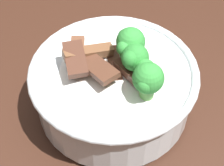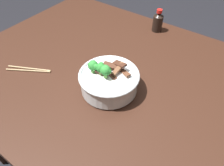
{
  "view_description": "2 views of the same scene",
  "coord_description": "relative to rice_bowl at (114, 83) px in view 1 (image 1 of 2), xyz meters",
  "views": [
    {
      "loc": [
        -0.28,
        0.02,
        1.25
      ],
      "look_at": [
        0.04,
        -0.1,
        0.87
      ],
      "focal_mm": 55.9,
      "sensor_mm": 36.0,
      "label": 1
    },
    {
      "loc": [
        0.4,
        -0.59,
        1.46
      ],
      "look_at": [
        0.06,
        -0.11,
        0.88
      ],
      "focal_mm": 34.59,
      "sensor_mm": 36.0,
      "label": 2
    }
  ],
  "objects": [
    {
      "name": "rice_bowl",
      "position": [
        0.0,
        0.0,
        0.0
      ],
      "size": [
        0.24,
        0.24,
        0.14
      ],
      "color": "silver",
      "rests_on": "dining_table"
    }
  ]
}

